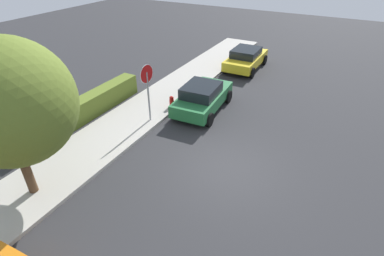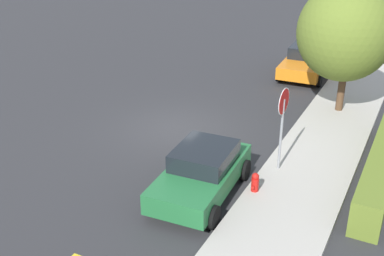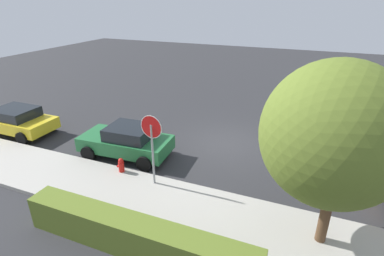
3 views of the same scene
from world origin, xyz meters
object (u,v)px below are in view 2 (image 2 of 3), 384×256
at_px(parked_car_green, 202,172).
at_px(street_tree_near_corner, 345,32).
at_px(parked_car_orange, 307,60).
at_px(fire_hydrant, 255,184).
at_px(stop_sign, 283,115).

relative_size(parked_car_green, street_tree_near_corner, 0.77).
relative_size(parked_car_orange, fire_hydrant, 6.47).
height_order(parked_car_orange, fire_hydrant, parked_car_orange).
height_order(stop_sign, fire_hydrant, stop_sign).
relative_size(parked_car_orange, street_tree_near_corner, 0.90).
bearing_deg(parked_car_orange, parked_car_green, 0.74).
distance_m(stop_sign, street_tree_near_corner, 5.67).
relative_size(street_tree_near_corner, fire_hydrant, 7.23).
distance_m(stop_sign, parked_car_orange, 10.20).
height_order(parked_car_green, parked_car_orange, parked_car_green).
height_order(stop_sign, parked_car_orange, stop_sign).
bearing_deg(stop_sign, street_tree_near_corner, 173.73).
xyz_separation_m(stop_sign, street_tree_near_corner, (-5.47, 0.60, 1.37)).
distance_m(stop_sign, parked_car_green, 2.97).
bearing_deg(fire_hydrant, parked_car_orange, -172.39).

